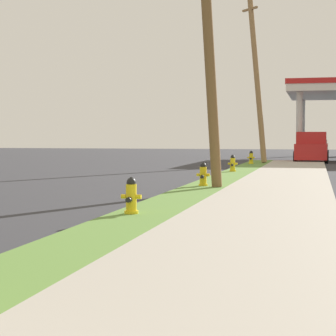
% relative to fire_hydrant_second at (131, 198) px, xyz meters
% --- Properties ---
extents(fire_hydrant_second, '(0.42, 0.38, 0.74)m').
position_rel_fire_hydrant_second_xyz_m(fire_hydrant_second, '(0.00, 0.00, 0.00)').
color(fire_hydrant_second, yellow).
rests_on(fire_hydrant_second, grass_verge).
extents(fire_hydrant_third, '(0.42, 0.37, 0.74)m').
position_rel_fire_hydrant_second_xyz_m(fire_hydrant_third, '(0.17, 7.31, 0.00)').
color(fire_hydrant_third, yellow).
rests_on(fire_hydrant_third, grass_verge).
extents(fire_hydrant_fourth, '(0.42, 0.37, 0.74)m').
position_rel_fire_hydrant_second_xyz_m(fire_hydrant_fourth, '(0.03, 15.47, 0.00)').
color(fire_hydrant_fourth, yellow).
rests_on(fire_hydrant_fourth, grass_verge).
extents(fire_hydrant_fifth, '(0.42, 0.38, 0.74)m').
position_rel_fire_hydrant_second_xyz_m(fire_hydrant_fifth, '(0.05, 23.41, 0.00)').
color(fire_hydrant_fifth, yellow).
rests_on(fire_hydrant_fifth, grass_verge).
extents(utility_pole_midground, '(1.37, 0.61, 8.17)m').
position_rel_fire_hydrant_second_xyz_m(utility_pole_midground, '(0.42, 6.86, 3.84)').
color(utility_pole_midground, brown).
rests_on(utility_pole_midground, grass_verge).
extents(utility_pole_background, '(1.77, 1.86, 9.91)m').
position_rel_fire_hydrant_second_xyz_m(utility_pole_background, '(0.15, 25.40, 4.72)').
color(utility_pole_background, '#937047').
rests_on(utility_pole_background, grass_verge).
extents(truck_red_at_forecourt, '(2.25, 5.45, 1.97)m').
position_rel_fire_hydrant_second_xyz_m(truck_red_at_forecourt, '(3.39, 29.60, 0.47)').
color(truck_red_at_forecourt, red).
rests_on(truck_red_at_forecourt, ground).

